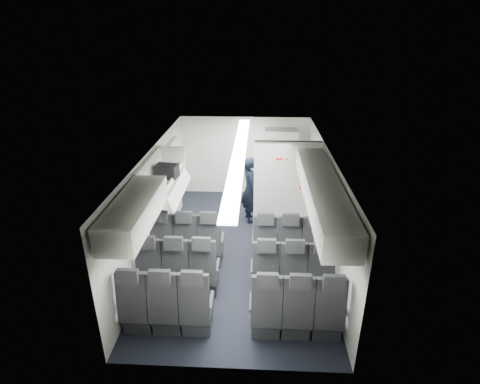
# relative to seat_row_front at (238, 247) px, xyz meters

# --- Properties ---
(cabin_shell) EXTENTS (3.41, 6.01, 2.16)m
(cabin_shell) POSITION_rel_seat_row_front_xyz_m (0.00, 0.53, 0.72)
(cabin_shell) COLOR black
(cabin_shell) RESTS_ON ground
(seat_row_front) EXTENTS (3.33, 0.56, 1.24)m
(seat_row_front) POSITION_rel_seat_row_front_xyz_m (0.00, 0.00, 0.00)
(seat_row_front) COLOR black
(seat_row_front) RESTS_ON cabin_shell
(seat_row_mid) EXTENTS (3.33, 0.56, 1.24)m
(seat_row_mid) POSITION_rel_seat_row_front_xyz_m (0.00, -0.90, 0.00)
(seat_row_mid) COLOR black
(seat_row_mid) RESTS_ON cabin_shell
(seat_row_rear) EXTENTS (3.33, 0.56, 1.24)m
(seat_row_rear) POSITION_rel_seat_row_front_xyz_m (0.00, -1.80, 0.00)
(seat_row_rear) COLOR black
(seat_row_rear) RESTS_ON cabin_shell
(overhead_bin_left_rear) EXTENTS (0.53, 1.80, 0.40)m
(overhead_bin_left_rear) POSITION_rel_seat_row_front_xyz_m (-1.40, -1.47, 1.46)
(overhead_bin_left_rear) COLOR white
(overhead_bin_left_rear) RESTS_ON cabin_shell
(overhead_bin_left_front_open) EXTENTS (0.64, 1.70, 0.72)m
(overhead_bin_left_front_open) POSITION_rel_seat_row_front_xyz_m (-1.44, 0.28, 1.33)
(overhead_bin_left_front_open) COLOR #9E9E93
(overhead_bin_left_front_open) RESTS_ON cabin_shell
(overhead_bin_right_rear) EXTENTS (0.53, 1.80, 0.40)m
(overhead_bin_right_rear) POSITION_rel_seat_row_front_xyz_m (1.40, -1.47, 1.46)
(overhead_bin_right_rear) COLOR white
(overhead_bin_right_rear) RESTS_ON cabin_shell
(overhead_bin_right_front) EXTENTS (0.53, 1.70, 0.40)m
(overhead_bin_right_front) POSITION_rel_seat_row_front_xyz_m (1.40, 0.28, 1.46)
(overhead_bin_right_front) COLOR white
(overhead_bin_right_front) RESTS_ON cabin_shell
(bulkhead_partition) EXTENTS (1.40, 0.15, 2.13)m
(bulkhead_partition) POSITION_rel_seat_row_front_xyz_m (0.98, 1.33, 0.67)
(bulkhead_partition) COLOR silver
(bulkhead_partition) RESTS_ON cabin_shell
(galley_unit) EXTENTS (0.85, 0.52, 1.90)m
(galley_unit) POSITION_rel_seat_row_front_xyz_m (0.95, 3.25, 0.55)
(galley_unit) COLOR #939399
(galley_unit) RESTS_ON cabin_shell
(boarding_door) EXTENTS (0.12, 1.27, 1.86)m
(boarding_door) POSITION_rel_seat_row_front_xyz_m (-1.64, 2.09, 0.55)
(boarding_door) COLOR silver
(boarding_door) RESTS_ON cabin_shell
(flight_attendant) EXTENTS (0.52, 0.66, 1.60)m
(flight_attendant) POSITION_rel_seat_row_front_xyz_m (0.18, 1.89, 0.40)
(flight_attendant) COLOR black
(flight_attendant) RESTS_ON ground
(carry_on_bag) EXTENTS (0.46, 0.35, 0.25)m
(carry_on_bag) POSITION_rel_seat_row_front_xyz_m (-1.36, 0.37, 1.40)
(carry_on_bag) COLOR black
(carry_on_bag) RESTS_ON overhead_bin_left_front_open
(papers) EXTENTS (0.19, 0.07, 0.14)m
(papers) POSITION_rel_seat_row_front_xyz_m (0.37, 1.84, 0.66)
(papers) COLOR white
(papers) RESTS_ON flight_attendant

